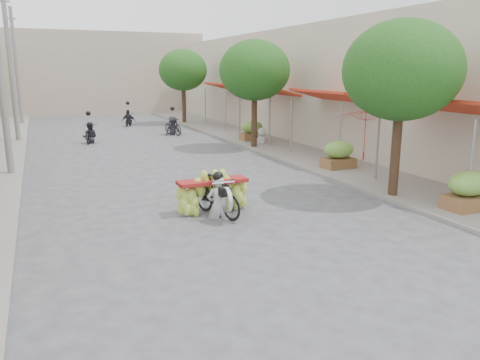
# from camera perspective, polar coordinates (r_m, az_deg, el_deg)

# --- Properties ---
(ground) EXTENTS (120.00, 120.00, 0.00)m
(ground) POSITION_cam_1_polar(r_m,az_deg,el_deg) (8.89, 8.33, -12.28)
(ground) COLOR #55555A
(ground) RESTS_ON ground
(sidewalk_right) EXTENTS (4.00, 60.00, 0.12)m
(sidewalk_right) POSITION_cam_1_polar(r_m,az_deg,el_deg) (24.83, 4.10, 4.55)
(sidewalk_right) COLOR gray
(sidewalk_right) RESTS_ON ground
(shophouse_row_right) EXTENTS (9.77, 40.00, 6.00)m
(shophouse_row_right) POSITION_cam_1_polar(r_m,az_deg,el_deg) (26.42, 15.10, 11.06)
(shophouse_row_right) COLOR #BCB09C
(shophouse_row_right) RESTS_ON ground
(far_building) EXTENTS (20.00, 6.00, 7.00)m
(far_building) POSITION_cam_1_polar(r_m,az_deg,el_deg) (45.00, -18.20, 12.23)
(far_building) COLOR tan
(far_building) RESTS_ON ground
(utility_pole_far) EXTENTS (0.60, 0.24, 8.00)m
(utility_pole_far) POSITION_cam_1_polar(r_m,az_deg,el_deg) (27.82, -26.19, 12.39)
(utility_pole_far) COLOR slate
(utility_pole_far) RESTS_ON ground
(utility_pole_back) EXTENTS (0.60, 0.24, 8.00)m
(utility_pole_back) POSITION_cam_1_polar(r_m,az_deg,el_deg) (36.81, -25.61, 12.34)
(utility_pole_back) COLOR slate
(utility_pole_back) RESTS_ON ground
(street_tree_near) EXTENTS (3.40, 3.40, 5.25)m
(street_tree_near) POSITION_cam_1_polar(r_m,az_deg,el_deg) (14.50, 19.13, 12.45)
(street_tree_near) COLOR #3A2719
(street_tree_near) RESTS_ON ground
(street_tree_mid) EXTENTS (3.40, 3.40, 5.25)m
(street_tree_mid) POSITION_cam_1_polar(r_m,az_deg,el_deg) (22.94, 1.78, 13.19)
(street_tree_mid) COLOR #3A2719
(street_tree_mid) RESTS_ON ground
(street_tree_far) EXTENTS (3.40, 3.40, 5.25)m
(street_tree_far) POSITION_cam_1_polar(r_m,az_deg,el_deg) (34.19, -6.97, 13.13)
(street_tree_far) COLOR #3A2719
(street_tree_far) RESTS_ON ground
(produce_crate_near) EXTENTS (1.20, 0.88, 1.16)m
(produce_crate_near) POSITION_cam_1_polar(r_m,az_deg,el_deg) (14.03, 26.07, -0.87)
(produce_crate_near) COLOR brown
(produce_crate_near) RESTS_ON ground
(produce_crate_mid) EXTENTS (1.20, 0.88, 1.16)m
(produce_crate_mid) POSITION_cam_1_polar(r_m,az_deg,el_deg) (18.40, 11.93, 3.28)
(produce_crate_mid) COLOR brown
(produce_crate_mid) RESTS_ON ground
(produce_crate_far) EXTENTS (1.20, 0.88, 1.16)m
(produce_crate_far) POSITION_cam_1_polar(r_m,az_deg,el_deg) (25.28, 1.46, 6.23)
(produce_crate_far) COLOR brown
(produce_crate_far) RESTS_ON ground
(banana_motorbike) EXTENTS (2.20, 1.96, 2.06)m
(banana_motorbike) POSITION_cam_1_polar(r_m,az_deg,el_deg) (12.48, -2.99, -1.23)
(banana_motorbike) COLOR black
(banana_motorbike) RESTS_ON ground
(market_umbrella) EXTENTS (2.44, 2.44, 1.82)m
(market_umbrella) POSITION_cam_1_polar(r_m,az_deg,el_deg) (16.88, 15.22, 8.39)
(market_umbrella) COLOR red
(market_umbrella) RESTS_ON ground
(pedestrian) EXTENTS (0.89, 0.71, 1.56)m
(pedestrian) POSITION_cam_1_polar(r_m,az_deg,el_deg) (24.17, 2.70, 6.34)
(pedestrian) COLOR silver
(pedestrian) RESTS_ON ground
(bg_motorbike_a) EXTENTS (1.09, 1.80, 1.95)m
(bg_motorbike_a) POSITION_cam_1_polar(r_m,az_deg,el_deg) (26.21, -17.89, 5.89)
(bg_motorbike_a) COLOR black
(bg_motorbike_a) RESTS_ON ground
(bg_motorbike_b) EXTENTS (1.17, 1.87, 1.95)m
(bg_motorbike_b) POSITION_cam_1_polar(r_m,az_deg,el_deg) (28.39, -8.20, 7.11)
(bg_motorbike_b) COLOR black
(bg_motorbike_b) RESTS_ON ground
(bg_motorbike_c) EXTENTS (1.14, 1.66, 1.95)m
(bg_motorbike_c) POSITION_cam_1_polar(r_m,az_deg,el_deg) (33.64, -13.46, 7.79)
(bg_motorbike_c) COLOR black
(bg_motorbike_c) RESTS_ON ground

